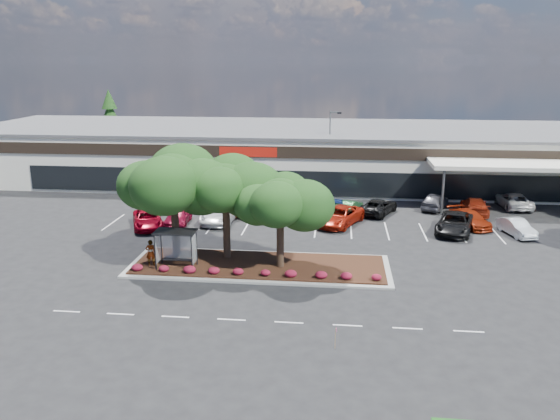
# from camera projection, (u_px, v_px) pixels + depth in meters

# --- Properties ---
(ground) EXTENTS (160.00, 160.00, 0.00)m
(ground) POSITION_uv_depth(u_px,v_px,m) (282.00, 292.00, 33.83)
(ground) COLOR black
(ground) RESTS_ON ground
(retail_store) EXTENTS (80.40, 25.20, 6.25)m
(retail_store) POSITION_uv_depth(u_px,v_px,m) (312.00, 153.00, 65.50)
(retail_store) COLOR silver
(retail_store) RESTS_ON ground
(landscape_island) EXTENTS (18.00, 6.00, 0.26)m
(landscape_island) POSITION_uv_depth(u_px,v_px,m) (259.00, 266.00, 37.84)
(landscape_island) COLOR #979893
(landscape_island) RESTS_ON ground
(lane_markings) EXTENTS (33.12, 20.06, 0.01)m
(lane_markings) POSITION_uv_depth(u_px,v_px,m) (294.00, 239.00, 43.84)
(lane_markings) COLOR silver
(lane_markings) RESTS_ON ground
(shrub_row) EXTENTS (17.00, 0.80, 0.50)m
(shrub_row) POSITION_uv_depth(u_px,v_px,m) (255.00, 272.00, 35.73)
(shrub_row) COLOR maroon
(shrub_row) RESTS_ON landscape_island
(bus_shelter) EXTENTS (2.75, 1.55, 2.59)m
(bus_shelter) POSITION_uv_depth(u_px,v_px,m) (176.00, 238.00, 36.83)
(bus_shelter) COLOR black
(bus_shelter) RESTS_ON landscape_island
(island_tree_west) EXTENTS (7.20, 7.20, 7.89)m
(island_tree_west) POSITION_uv_depth(u_px,v_px,m) (174.00, 205.00, 37.86)
(island_tree_west) COLOR #173B13
(island_tree_west) RESTS_ON landscape_island
(island_tree_mid) EXTENTS (6.60, 6.60, 7.32)m
(island_tree_mid) POSITION_uv_depth(u_px,v_px,m) (226.00, 208.00, 38.24)
(island_tree_mid) COLOR #173B13
(island_tree_mid) RESTS_ON landscape_island
(island_tree_east) EXTENTS (5.80, 5.80, 6.50)m
(island_tree_east) POSITION_uv_depth(u_px,v_px,m) (280.00, 221.00, 36.50)
(island_tree_east) COLOR #173B13
(island_tree_east) RESTS_ON landscape_island
(conifer_north_west) EXTENTS (4.40, 4.40, 10.00)m
(conifer_north_west) POSITION_uv_depth(u_px,v_px,m) (111.00, 123.00, 79.71)
(conifer_north_west) COLOR #173B13
(conifer_north_west) RESTS_ON ground
(person_waiting) EXTENTS (0.78, 0.64, 1.85)m
(person_waiting) POSITION_uv_depth(u_px,v_px,m) (151.00, 253.00, 37.30)
(person_waiting) COLOR #594C47
(person_waiting) RESTS_ON landscape_island
(light_pole) EXTENTS (1.38, 0.88, 8.74)m
(light_pole) POSITION_uv_depth(u_px,v_px,m) (330.00, 157.00, 58.93)
(light_pole) COLOR #979893
(light_pole) RESTS_ON ground
(survey_stake) EXTENTS (0.07, 0.14, 1.13)m
(survey_stake) POSITION_uv_depth(u_px,v_px,m) (336.00, 336.00, 27.01)
(survey_stake) COLOR tan
(survey_stake) RESTS_ON ground
(car_0) EXTENTS (2.18, 4.75, 1.34)m
(car_0) POSITION_uv_depth(u_px,v_px,m) (178.00, 217.00, 47.74)
(car_0) COLOR maroon
(car_0) RESTS_ON ground
(car_1) EXTENTS (4.15, 5.70, 1.44)m
(car_1) POSITION_uv_depth(u_px,v_px,m) (148.00, 219.00, 46.80)
(car_1) COLOR maroon
(car_1) RESTS_ON ground
(car_2) EXTENTS (3.06, 5.92, 1.60)m
(car_2) POSITION_uv_depth(u_px,v_px,m) (220.00, 213.00, 48.45)
(car_2) COLOR white
(car_2) RESTS_ON ground
(car_4) EXTENTS (4.77, 6.30, 1.59)m
(car_4) POSITION_uv_depth(u_px,v_px,m) (340.00, 216.00, 47.49)
(car_4) COLOR #A01C0C
(car_4) RESTS_ON ground
(car_6) EXTENTS (4.38, 6.39, 1.62)m
(car_6) POSITION_uv_depth(u_px,v_px,m) (455.00, 223.00, 45.37)
(car_6) COLOR black
(car_6) RESTS_ON ground
(car_7) EXTENTS (3.59, 5.12, 1.38)m
(car_7) POSITION_uv_depth(u_px,v_px,m) (470.00, 219.00, 47.06)
(car_7) COLOR maroon
(car_7) RESTS_ON ground
(car_8) EXTENTS (2.45, 4.31, 1.34)m
(car_8) POSITION_uv_depth(u_px,v_px,m) (517.00, 227.00, 44.70)
(car_8) COLOR silver
(car_8) RESTS_ON ground
(car_9) EXTENTS (3.60, 5.32, 1.43)m
(car_9) POSITION_uv_depth(u_px,v_px,m) (166.00, 192.00, 56.61)
(car_9) COLOR black
(car_9) RESTS_ON ground
(car_10) EXTENTS (1.88, 4.62, 1.34)m
(car_10) POSITION_uv_depth(u_px,v_px,m) (240.00, 206.00, 51.08)
(car_10) COLOR #631E02
(car_10) RESTS_ON ground
(car_11) EXTENTS (2.87, 5.26, 1.40)m
(car_11) POSITION_uv_depth(u_px,v_px,m) (242.00, 201.00, 52.92)
(car_11) COLOR #B5BBC2
(car_11) RESTS_ON ground
(car_12) EXTENTS (3.53, 5.70, 1.47)m
(car_12) POSITION_uv_depth(u_px,v_px,m) (339.00, 207.00, 50.73)
(car_12) COLOR navy
(car_12) RESTS_ON ground
(car_13) EXTENTS (2.96, 4.67, 1.45)m
(car_13) POSITION_uv_depth(u_px,v_px,m) (348.00, 208.00, 50.44)
(car_13) COLOR #1D4D29
(car_13) RESTS_ON ground
(car_14) EXTENTS (4.26, 5.62, 1.42)m
(car_14) POSITION_uv_depth(u_px,v_px,m) (378.00, 206.00, 50.96)
(car_14) COLOR black
(car_14) RESTS_ON ground
(car_15) EXTENTS (3.52, 5.00, 1.58)m
(car_15) POSITION_uv_depth(u_px,v_px,m) (435.00, 201.00, 52.60)
(car_15) COLOR #515158
(car_15) RESTS_ON ground
(car_16) EXTENTS (2.71, 5.54, 1.55)m
(car_16) POSITION_uv_depth(u_px,v_px,m) (475.00, 206.00, 50.81)
(car_16) COLOR maroon
(car_16) RESTS_ON ground
(car_17) EXTENTS (2.79, 5.46, 1.48)m
(car_17) POSITION_uv_depth(u_px,v_px,m) (513.00, 200.00, 53.03)
(car_17) COLOR silver
(car_17) RESTS_ON ground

